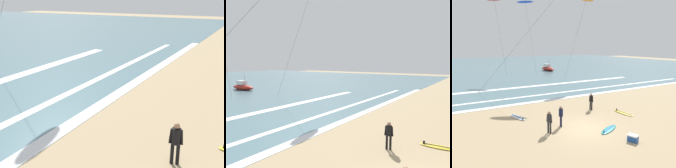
% 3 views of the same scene
% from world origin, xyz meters
% --- Properties ---
extents(wave_foam_shoreline, '(59.34, 0.78, 0.01)m').
position_xyz_m(wave_foam_shoreline, '(0.61, 8.59, 0.01)').
color(wave_foam_shoreline, white).
rests_on(wave_foam_shoreline, ocean_surface).
extents(surfer_mid_group, '(0.32, 0.52, 1.60)m').
position_xyz_m(surfer_mid_group, '(3.18, 3.42, 0.96)').
color(surfer_mid_group, black).
rests_on(surfer_mid_group, ground).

